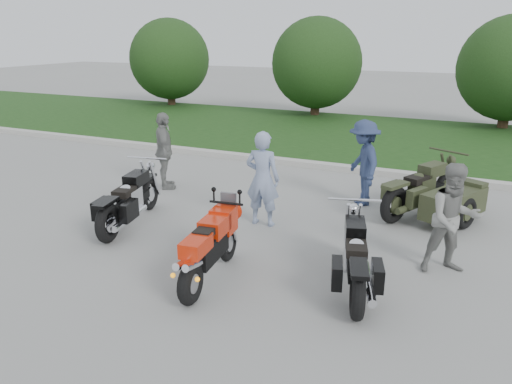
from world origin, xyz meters
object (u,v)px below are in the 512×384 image
at_px(cruiser_right, 356,261).
at_px(person_grey, 453,219).
at_px(sportbike_red, 209,246).
at_px(cruiser_left, 128,202).
at_px(person_denim, 363,163).
at_px(cruiser_sidecar, 438,198).
at_px(person_back, 164,151).
at_px(person_stripe, 263,179).

relative_size(cruiser_right, person_grey, 1.33).
distance_m(sportbike_red, person_grey, 3.56).
xyz_separation_m(cruiser_left, person_denim, (3.58, 3.01, 0.42)).
height_order(sportbike_red, cruiser_sidecar, cruiser_sidecar).
bearing_deg(person_back, cruiser_right, -157.04).
distance_m(sportbike_red, person_denim, 4.41).
bearing_deg(sportbike_red, person_stripe, 88.67).
relative_size(sportbike_red, person_stripe, 1.11).
distance_m(person_stripe, person_denim, 2.35).
relative_size(person_grey, person_denim, 0.95).
distance_m(person_grey, person_back, 6.43).
bearing_deg(person_grey, person_denim, 99.76).
bearing_deg(cruiser_right, person_stripe, 124.48).
bearing_deg(cruiser_left, cruiser_right, -20.01).
distance_m(person_stripe, person_grey, 3.34).
bearing_deg(cruiser_sidecar, cruiser_left, -126.54).
height_order(person_stripe, person_denim, person_stripe).
bearing_deg(sportbike_red, cruiser_left, 146.18).
bearing_deg(person_denim, cruiser_left, -82.03).
relative_size(person_stripe, person_denim, 1.00).
xyz_separation_m(person_stripe, person_back, (-2.91, 1.13, -0.01)).
distance_m(sportbike_red, cruiser_sidecar, 4.76).
relative_size(cruiser_sidecar, person_stripe, 1.30).
height_order(cruiser_sidecar, person_stripe, person_stripe).
bearing_deg(sportbike_red, cruiser_right, 10.58).
bearing_deg(person_denim, person_back, -111.99).
xyz_separation_m(cruiser_left, cruiser_sidecar, (5.11, 2.68, -0.02)).
height_order(cruiser_sidecar, person_denim, person_denim).
bearing_deg(person_denim, person_stripe, -68.58).
bearing_deg(person_stripe, person_grey, 167.27).
height_order(cruiser_right, person_grey, person_grey).
bearing_deg(person_grey, cruiser_left, 157.90).
height_order(sportbike_red, cruiser_left, sportbike_red).
xyz_separation_m(sportbike_red, person_stripe, (-0.22, 2.35, 0.33)).
xyz_separation_m(cruiser_sidecar, person_grey, (0.37, -2.15, 0.39)).
relative_size(sportbike_red, cruiser_sidecar, 0.85).
bearing_deg(sportbike_red, person_back, 125.34).
bearing_deg(cruiser_sidecar, person_stripe, -126.09).
xyz_separation_m(cruiser_right, cruiser_sidecar, (0.76, 3.31, -0.00)).
height_order(cruiser_right, person_back, person_back).
xyz_separation_m(cruiser_right, person_stripe, (-2.16, 1.75, 0.43)).
bearing_deg(person_back, cruiser_sidecar, -123.19).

